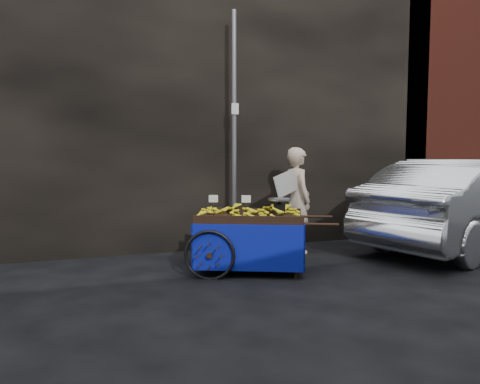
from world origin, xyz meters
name	(u,v)px	position (x,y,z in m)	size (l,w,h in m)	color
ground	(243,271)	(0.00, 0.00, 0.00)	(80.00, 80.00, 0.00)	black
building_wall	(217,110)	(0.39, 2.60, 2.50)	(13.50, 2.00, 5.00)	black
street_pole	(234,133)	(0.30, 1.30, 2.01)	(0.12, 0.10, 4.00)	slate
banana_cart	(247,223)	(0.06, 0.03, 0.69)	(2.24, 1.65, 1.11)	black
vendor	(297,200)	(1.30, 0.94, 0.88)	(0.76, 0.66, 1.77)	#C4AB91
plastic_bag	(279,253)	(0.75, 0.45, 0.11)	(0.25, 0.20, 0.22)	blue
parked_car	(470,204)	(4.28, 0.19, 0.78)	(1.66, 4.75, 1.56)	silver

